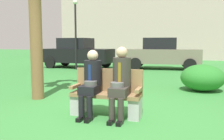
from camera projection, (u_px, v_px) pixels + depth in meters
ground_plane at (105, 116)px, 4.57m from camera, size 80.00×80.00×0.00m
park_bench at (107, 95)px, 4.61m from camera, size 1.35×0.44×0.90m
seated_man_left at (91, 80)px, 4.53m from camera, size 0.34×0.72×1.27m
seated_man_right at (120, 79)px, 4.37m from camera, size 0.34×0.72×1.33m
shrub_near_bench at (202, 78)px, 6.97m from camera, size 1.25×1.15×0.78m
parked_car_near at (78, 53)px, 13.47m from camera, size 4.00×1.94×1.68m
parked_car_far at (162, 54)px, 12.84m from camera, size 4.01×1.96×1.68m
street_lamp at (76, 27)px, 12.46m from camera, size 0.24×0.24×3.63m
building_backdrop at (150, 0)px, 24.04m from camera, size 16.26×8.63×11.48m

